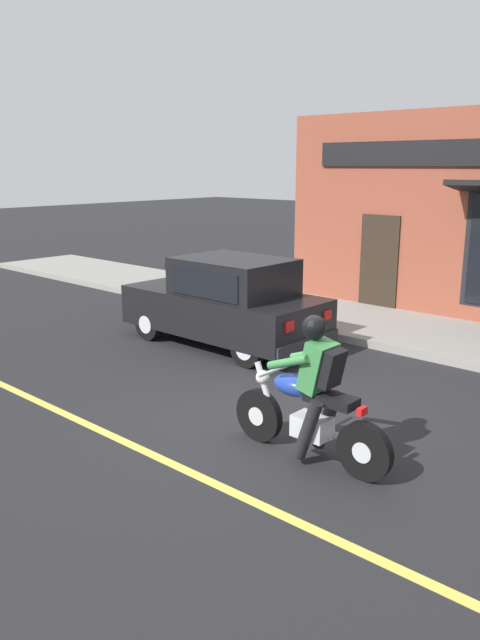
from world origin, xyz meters
TOP-DOWN VIEW (x-y plane):
  - ground_plane at (0.00, 0.00)m, footprint 80.00×80.00m
  - sidewalk_curb at (4.74, 3.00)m, footprint 2.60×22.00m
  - lane_stripe at (-1.80, 3.00)m, footprint 0.12×19.80m
  - motorcycle_with_rider at (-0.71, -0.94)m, footprint 0.56×2.02m
  - car_hatchback at (1.95, 2.81)m, footprint 1.65×3.79m

SIDE VIEW (x-z plane):
  - ground_plane at x=0.00m, z-range 0.00..0.00m
  - lane_stripe at x=-1.80m, z-range 0.00..0.01m
  - sidewalk_curb at x=4.74m, z-range 0.00..0.14m
  - motorcycle_with_rider at x=-0.71m, z-range -0.13..1.49m
  - car_hatchback at x=1.95m, z-range -0.02..1.55m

